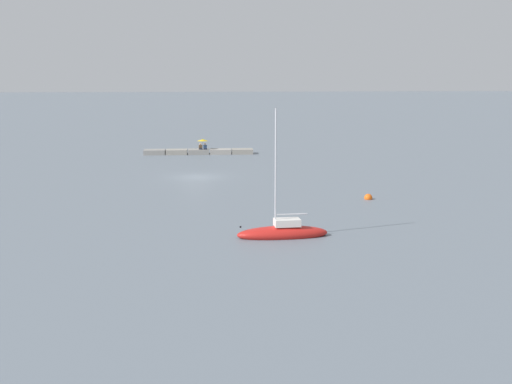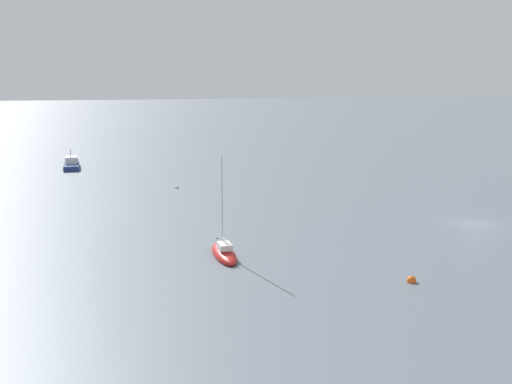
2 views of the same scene
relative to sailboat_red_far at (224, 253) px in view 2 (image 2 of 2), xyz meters
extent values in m
plane|color=slate|center=(5.36, -23.94, -0.28)|extent=(500.00, 500.00, 0.00)
ellipsoid|color=red|center=(0.02, 0.00, -0.08)|extent=(5.64, 2.01, 0.95)
cube|color=silver|center=(-0.26, -0.02, 0.61)|extent=(1.62, 1.07, 0.43)
cylinder|color=silver|center=(0.46, 0.04, 3.91)|extent=(0.09, 0.09, 7.02)
cylinder|color=silver|center=(-0.51, -0.04, 1.11)|extent=(1.94, 0.22, 0.07)
sphere|color=black|center=(2.55, 0.20, 0.44)|extent=(0.13, 0.13, 0.13)
cube|color=navy|center=(45.48, 16.10, -0.04)|extent=(5.91, 2.58, 0.96)
cone|color=navy|center=(48.35, 16.34, -0.04)|extent=(2.18, 2.19, 2.03)
cube|color=silver|center=(46.17, 16.16, 0.92)|extent=(2.66, 1.81, 0.96)
cube|color=#283847|center=(46.85, 16.22, 0.97)|extent=(0.24, 1.52, 0.67)
cylinder|color=black|center=(44.62, 16.03, 2.07)|extent=(0.06, 0.06, 1.34)
sphere|color=white|center=(27.86, 1.99, -0.18)|extent=(0.54, 0.54, 0.54)
sphere|color=#EA5914|center=(-7.99, -11.64, -0.16)|extent=(0.64, 0.64, 0.64)
camera|label=1|loc=(4.60, 40.01, 9.64)|focal=48.33mm
camera|label=2|loc=(-43.77, 5.76, 13.71)|focal=42.15mm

